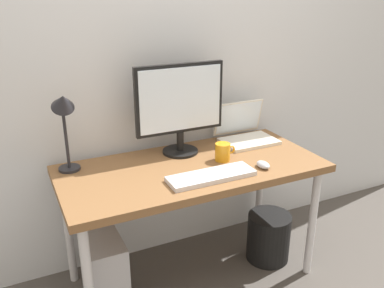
{
  "coord_description": "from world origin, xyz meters",
  "views": [
    {
      "loc": [
        -0.85,
        -1.78,
        1.59
      ],
      "look_at": [
        0.0,
        0.0,
        0.83
      ],
      "focal_mm": 38.54,
      "sensor_mm": 36.0,
      "label": 1
    }
  ],
  "objects_px": {
    "monitor": "(180,104)",
    "mouse": "(263,165)",
    "desk_lamp": "(64,114)",
    "keyboard": "(211,176)",
    "wastebasket": "(268,237)",
    "laptop": "(244,131)",
    "computer_tower": "(104,271)",
    "coffee_mug": "(223,152)",
    "desk": "(192,176)"
  },
  "relations": [
    {
      "from": "monitor",
      "to": "mouse",
      "type": "xyz_separation_m",
      "value": [
        0.3,
        -0.37,
        -0.26
      ]
    },
    {
      "from": "desk_lamp",
      "to": "mouse",
      "type": "bearing_deg",
      "value": -22.41
    },
    {
      "from": "desk_lamp",
      "to": "monitor",
      "type": "bearing_deg",
      "value": -0.06
    },
    {
      "from": "monitor",
      "to": "mouse",
      "type": "relative_size",
      "value": 5.61
    },
    {
      "from": "keyboard",
      "to": "wastebasket",
      "type": "bearing_deg",
      "value": 15.52
    },
    {
      "from": "desk_lamp",
      "to": "keyboard",
      "type": "bearing_deg",
      "value": -31.25
    },
    {
      "from": "desk_lamp",
      "to": "wastebasket",
      "type": "distance_m",
      "value": 1.41
    },
    {
      "from": "laptop",
      "to": "desk_lamp",
      "type": "height_order",
      "value": "desk_lamp"
    },
    {
      "from": "keyboard",
      "to": "computer_tower",
      "type": "relative_size",
      "value": 1.05
    },
    {
      "from": "mouse",
      "to": "coffee_mug",
      "type": "bearing_deg",
      "value": 128.61
    },
    {
      "from": "wastebasket",
      "to": "desk",
      "type": "bearing_deg",
      "value": 174.47
    },
    {
      "from": "laptop",
      "to": "coffee_mug",
      "type": "distance_m",
      "value": 0.35
    },
    {
      "from": "mouse",
      "to": "desk",
      "type": "bearing_deg",
      "value": 149.75
    },
    {
      "from": "laptop",
      "to": "mouse",
      "type": "bearing_deg",
      "value": -108.48
    },
    {
      "from": "coffee_mug",
      "to": "computer_tower",
      "type": "xyz_separation_m",
      "value": [
        -0.69,
        -0.0,
        -0.54
      ]
    },
    {
      "from": "desk",
      "to": "wastebasket",
      "type": "distance_m",
      "value": 0.7
    },
    {
      "from": "desk",
      "to": "keyboard",
      "type": "relative_size",
      "value": 3.13
    },
    {
      "from": "monitor",
      "to": "mouse",
      "type": "distance_m",
      "value": 0.55
    },
    {
      "from": "computer_tower",
      "to": "wastebasket",
      "type": "distance_m",
      "value": 1.01
    },
    {
      "from": "monitor",
      "to": "keyboard",
      "type": "distance_m",
      "value": 0.46
    },
    {
      "from": "laptop",
      "to": "monitor",
      "type": "bearing_deg",
      "value": -177.73
    },
    {
      "from": "monitor",
      "to": "laptop",
      "type": "xyz_separation_m",
      "value": [
        0.43,
        0.02,
        -0.22
      ]
    },
    {
      "from": "monitor",
      "to": "keyboard",
      "type": "xyz_separation_m",
      "value": [
        0.0,
        -0.37,
        -0.27
      ]
    },
    {
      "from": "keyboard",
      "to": "mouse",
      "type": "height_order",
      "value": "mouse"
    },
    {
      "from": "desk",
      "to": "coffee_mug",
      "type": "distance_m",
      "value": 0.21
    },
    {
      "from": "desk",
      "to": "monitor",
      "type": "bearing_deg",
      "value": 84.74
    },
    {
      "from": "keyboard",
      "to": "monitor",
      "type": "bearing_deg",
      "value": 90.24
    },
    {
      "from": "computer_tower",
      "to": "monitor",
      "type": "bearing_deg",
      "value": 20.73
    },
    {
      "from": "desk",
      "to": "monitor",
      "type": "distance_m",
      "value": 0.39
    },
    {
      "from": "laptop",
      "to": "keyboard",
      "type": "relative_size",
      "value": 0.73
    },
    {
      "from": "desk",
      "to": "desk_lamp",
      "type": "relative_size",
      "value": 3.18
    },
    {
      "from": "computer_tower",
      "to": "keyboard",
      "type": "bearing_deg",
      "value": -17.75
    },
    {
      "from": "computer_tower",
      "to": "wastebasket",
      "type": "xyz_separation_m",
      "value": [
        1.01,
        -0.04,
        -0.06
      ]
    },
    {
      "from": "monitor",
      "to": "keyboard",
      "type": "height_order",
      "value": "monitor"
    },
    {
      "from": "coffee_mug",
      "to": "wastebasket",
      "type": "height_order",
      "value": "coffee_mug"
    },
    {
      "from": "laptop",
      "to": "coffee_mug",
      "type": "bearing_deg",
      "value": -141.52
    },
    {
      "from": "monitor",
      "to": "wastebasket",
      "type": "height_order",
      "value": "monitor"
    },
    {
      "from": "desk",
      "to": "coffee_mug",
      "type": "bearing_deg",
      "value": -3.28
    },
    {
      "from": "desk",
      "to": "desk_lamp",
      "type": "bearing_deg",
      "value": 162.25
    },
    {
      "from": "monitor",
      "to": "laptop",
      "type": "height_order",
      "value": "monitor"
    },
    {
      "from": "wastebasket",
      "to": "desk_lamp",
      "type": "bearing_deg",
      "value": 167.7
    },
    {
      "from": "desk_lamp",
      "to": "mouse",
      "type": "distance_m",
      "value": 1.02
    },
    {
      "from": "laptop",
      "to": "keyboard",
      "type": "bearing_deg",
      "value": -138.16
    },
    {
      "from": "keyboard",
      "to": "wastebasket",
      "type": "xyz_separation_m",
      "value": [
        0.48,
        0.13,
        -0.57
      ]
    },
    {
      "from": "laptop",
      "to": "keyboard",
      "type": "distance_m",
      "value": 0.58
    },
    {
      "from": "monitor",
      "to": "desk_lamp",
      "type": "distance_m",
      "value": 0.61
    },
    {
      "from": "wastebasket",
      "to": "mouse",
      "type": "bearing_deg",
      "value": -142.07
    },
    {
      "from": "keyboard",
      "to": "computer_tower",
      "type": "height_order",
      "value": "keyboard"
    },
    {
      "from": "desk_lamp",
      "to": "coffee_mug",
      "type": "relative_size",
      "value": 3.71
    },
    {
      "from": "desk",
      "to": "wastebasket",
      "type": "relative_size",
      "value": 4.6
    }
  ]
}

